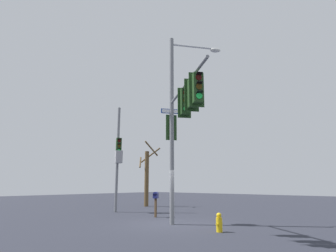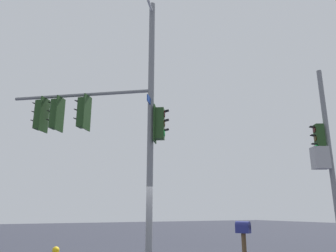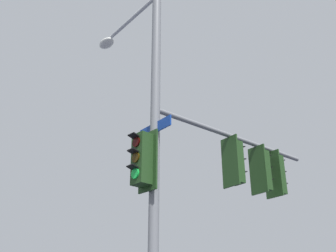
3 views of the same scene
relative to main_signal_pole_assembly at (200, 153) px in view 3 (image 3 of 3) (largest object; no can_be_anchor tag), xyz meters
The scene contains 1 object.
main_signal_pole_assembly is the anchor object (origin of this frame).
Camera 3 is at (2.28, -7.69, 1.85)m, focal length 43.49 mm.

